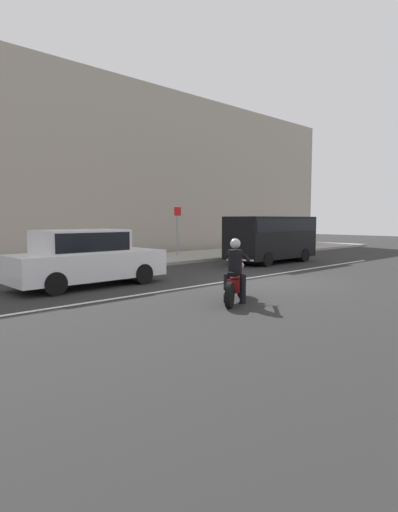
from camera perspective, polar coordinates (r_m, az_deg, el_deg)
ground_plane at (r=13.87m, az=9.65°, el=-3.41°), size 80.00×80.00×0.00m
sidewalk_slab at (r=19.67m, az=-9.36°, el=-0.70°), size 40.00×4.40×0.14m
building_facade at (r=22.63m, az=-14.50°, el=11.86°), size 40.00×1.40×9.52m
lane_marking_stripe at (r=14.40m, az=6.72°, el=-3.04°), size 18.00×0.14×0.01m
motorcycle_with_rider_black_leather at (r=10.18m, az=5.07°, el=-2.77°), size 1.85×1.17×1.57m
parked_sedan_white at (r=12.92m, az=-15.32°, el=-0.19°), size 4.63×1.82×1.72m
parked_van_black at (r=19.65m, az=9.90°, el=2.74°), size 4.71×1.96×2.15m
street_sign_post at (r=21.66m, az=-2.99°, el=4.15°), size 0.44×0.08×2.54m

